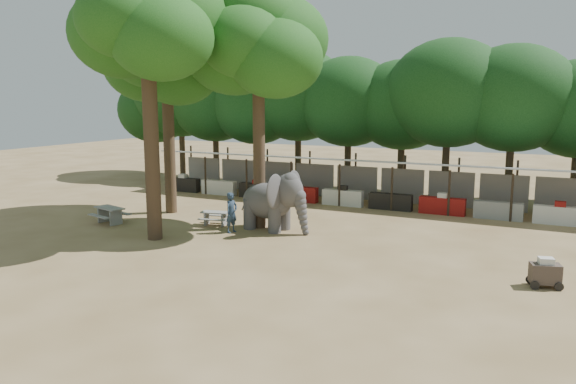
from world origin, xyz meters
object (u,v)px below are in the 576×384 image
at_px(handler, 232,213).
at_px(picnic_table_near, 110,213).
at_px(yard_tree_left, 166,57).
at_px(picnic_table_far, 215,216).
at_px(yard_tree_center, 147,22).
at_px(cart_front, 545,273).
at_px(yard_tree_back, 258,43).
at_px(elephant, 274,201).

xyz_separation_m(handler, picnic_table_near, (-6.37, -1.04, -0.40)).
relative_size(yard_tree_left, picnic_table_far, 7.09).
height_order(yard_tree_center, cart_front, yard_tree_center).
bearing_deg(picnic_table_near, yard_tree_center, -3.16).
distance_m(yard_tree_back, cart_front, 15.42).
height_order(yard_tree_back, picnic_table_far, yard_tree_back).
bearing_deg(cart_front, yard_tree_center, 164.66).
bearing_deg(yard_tree_center, picnic_table_near, 161.73).
distance_m(yard_tree_center, elephant, 9.51).
distance_m(yard_tree_left, handler, 9.51).
distance_m(yard_tree_center, yard_tree_back, 5.04).
relative_size(picnic_table_near, cart_front, 1.66).
xyz_separation_m(yard_tree_left, picnic_table_near, (-0.86, -3.73, -7.67)).
xyz_separation_m(elephant, cart_front, (11.59, -3.20, -0.90)).
height_order(elephant, handler, elephant).
height_order(yard_tree_center, handler, yard_tree_center).
relative_size(yard_tree_left, cart_front, 9.46).
xyz_separation_m(yard_tree_left, elephant, (7.05, -1.42, -6.81)).
bearing_deg(yard_tree_left, cart_front, -13.93).
height_order(picnic_table_near, cart_front, cart_front).
height_order(yard_tree_back, picnic_table_near, yard_tree_back).
bearing_deg(yard_tree_left, yard_tree_back, -9.46).
relative_size(elephant, picnic_table_far, 2.37).
relative_size(elephant, picnic_table_near, 1.90).
distance_m(yard_tree_back, picnic_table_near, 10.89).
bearing_deg(yard_tree_left, handler, -26.00).
height_order(yard_tree_center, elephant, yard_tree_center).
xyz_separation_m(yard_tree_back, picnic_table_near, (-6.86, -2.73, -8.01)).
relative_size(yard_tree_left, handler, 5.94).
bearing_deg(picnic_table_far, yard_tree_back, 8.62).
bearing_deg(picnic_table_far, elephant, -5.85).
xyz_separation_m(yard_tree_back, elephant, (1.05, -0.42, -7.15)).
bearing_deg(elephant, yard_tree_center, -131.34).
height_order(yard_tree_left, yard_tree_back, yard_tree_back).
xyz_separation_m(yard_tree_center, elephant, (4.05, 3.58, -7.82)).
xyz_separation_m(yard_tree_left, handler, (5.51, -2.69, -7.27)).
distance_m(yard_tree_left, picnic_table_near, 8.57).
xyz_separation_m(picnic_table_near, picnic_table_far, (4.85, 1.96, -0.09)).
distance_m(picnic_table_far, cart_front, 14.92).
distance_m(picnic_table_near, cart_front, 19.52).
bearing_deg(yard_tree_back, cart_front, -16.00).
xyz_separation_m(yard_tree_back, cart_front, (12.64, -3.63, -8.05)).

